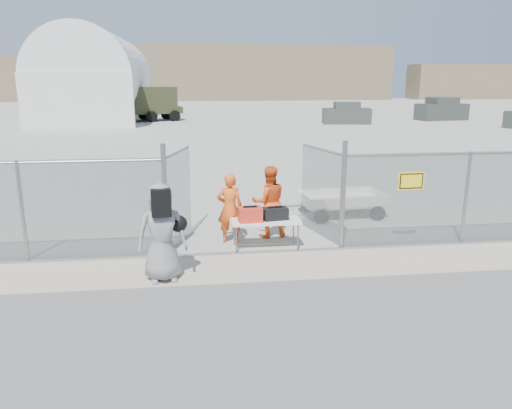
{
  "coord_description": "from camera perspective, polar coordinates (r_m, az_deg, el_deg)",
  "views": [
    {
      "loc": [
        -1.34,
        -8.73,
        3.88
      ],
      "look_at": [
        0.0,
        2.0,
        1.1
      ],
      "focal_mm": 35.0,
      "sensor_mm": 36.0,
      "label": 1
    }
  ],
  "objects": [
    {
      "name": "ground",
      "position": [
        9.65,
        1.49,
        -9.3
      ],
      "size": [
        160.0,
        160.0,
        0.0
      ],
      "primitive_type": "plane",
      "color": "#595959"
    },
    {
      "name": "tarmac_inside",
      "position": [
        50.9,
        -5.67,
        9.97
      ],
      "size": [
        160.0,
        80.0,
        0.01
      ],
      "primitive_type": "cube",
      "color": "#A3A594",
      "rests_on": "ground"
    },
    {
      "name": "dirt_strip",
      "position": [
        10.56,
        0.68,
        -7.1
      ],
      "size": [
        44.0,
        1.6,
        0.01
      ],
      "primitive_type": "cube",
      "color": "#C2AC90",
      "rests_on": "ground"
    },
    {
      "name": "distant_hills",
      "position": [
        86.97,
        -3.04,
        14.79
      ],
      "size": [
        140.0,
        6.0,
        9.0
      ],
      "primitive_type": null,
      "color": "#7F684F",
      "rests_on": "ground"
    },
    {
      "name": "chain_link_fence",
      "position": [
        11.17,
        0.0,
        0.0
      ],
      "size": [
        40.0,
        0.2,
        2.2
      ],
      "primitive_type": null,
      "color": "gray",
      "rests_on": "ground"
    },
    {
      "name": "quonset_hangar",
      "position": [
        49.5,
        -17.73,
        13.88
      ],
      "size": [
        9.0,
        18.0,
        8.0
      ],
      "primitive_type": null,
      "color": "white",
      "rests_on": "ground"
    },
    {
      "name": "folding_table",
      "position": [
        11.57,
        1.12,
        -3.41
      ],
      "size": [
        1.59,
        0.67,
        0.68
      ],
      "primitive_type": null,
      "rotation": [
        0.0,
        0.0,
        -0.0
      ],
      "color": "white",
      "rests_on": "ground"
    },
    {
      "name": "orange_bag",
      "position": [
        11.33,
        -0.68,
        -1.15
      ],
      "size": [
        0.55,
        0.39,
        0.33
      ],
      "primitive_type": "cube",
      "rotation": [
        0.0,
        0.0,
        0.07
      ],
      "color": "red",
      "rests_on": "folding_table"
    },
    {
      "name": "black_duffel",
      "position": [
        11.52,
        2.2,
        -1.04
      ],
      "size": [
        0.61,
        0.41,
        0.27
      ],
      "primitive_type": "cube",
      "rotation": [
        0.0,
        0.0,
        0.15
      ],
      "color": "black",
      "rests_on": "folding_table"
    },
    {
      "name": "security_worker_left",
      "position": [
        11.85,
        -3.01,
        -0.45
      ],
      "size": [
        0.66,
        0.47,
        1.69
      ],
      "primitive_type": "imported",
      "rotation": [
        0.0,
        0.0,
        3.04
      ],
      "color": "#F55B1B",
      "rests_on": "ground"
    },
    {
      "name": "security_worker_right",
      "position": [
        12.26,
        1.48,
        0.31
      ],
      "size": [
        0.92,
        0.75,
        1.79
      ],
      "primitive_type": "imported",
      "rotation": [
        0.0,
        0.0,
        3.23
      ],
      "color": "#F55B1B",
      "rests_on": "ground"
    },
    {
      "name": "visitor",
      "position": [
        9.76,
        -10.73,
        -3.18
      ],
      "size": [
        1.03,
        0.75,
        1.94
      ],
      "primitive_type": "imported",
      "rotation": [
        0.0,
        0.0,
        0.14
      ],
      "color": "gray",
      "rests_on": "ground"
    },
    {
      "name": "utility_trailer",
      "position": [
        14.45,
        9.76,
        0.12
      ],
      "size": [
        3.11,
        1.76,
        0.73
      ],
      "primitive_type": null,
      "rotation": [
        0.0,
        0.0,
        0.07
      ],
      "color": "white",
      "rests_on": "ground"
    },
    {
      "name": "military_truck",
      "position": [
        46.29,
        -12.58,
        11.12
      ],
      "size": [
        6.71,
        4.43,
        3.0
      ],
      "primitive_type": null,
      "rotation": [
        0.0,
        0.0,
        0.37
      ],
      "color": "#34381D",
      "rests_on": "ground"
    },
    {
      "name": "parked_vehicle_near",
      "position": [
        43.41,
        10.31,
        10.22
      ],
      "size": [
        4.15,
        2.33,
        1.78
      ],
      "primitive_type": null,
      "rotation": [
        0.0,
        0.0,
        -0.14
      ],
      "color": "#3A3F3B",
      "rests_on": "ground"
    },
    {
      "name": "parked_vehicle_mid",
      "position": [
        49.48,
        20.45,
        10.19
      ],
      "size": [
        4.74,
        2.68,
        2.03
      ],
      "primitive_type": null,
      "rotation": [
        0.0,
        0.0,
        0.15
      ],
      "color": "#3A3F3B",
      "rests_on": "ground"
    }
  ]
}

